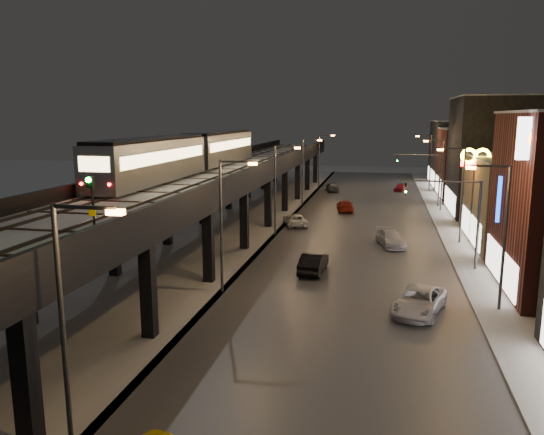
{
  "coord_description": "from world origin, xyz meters",
  "views": [
    {
      "loc": [
        9.72,
        -20.08,
        11.73
      ],
      "look_at": [
        2.43,
        14.61,
        5.0
      ],
      "focal_mm": 35.0,
      "sensor_mm": 36.0,
      "label": 1
    }
  ],
  "objects_px": {
    "car_near_white": "(313,264)",
    "car_onc_white": "(391,239)",
    "subway_train": "(192,152)",
    "car_onc_red": "(401,188)",
    "rail_signal": "(91,195)",
    "car_mid_dark": "(345,206)",
    "car_mid_silver": "(295,220)",
    "car_far_white": "(332,187)",
    "car_onc_dark": "(419,302)",
    "sign_citgo": "(537,163)"
  },
  "relations": [
    {
      "from": "car_mid_silver",
      "to": "sign_citgo",
      "type": "bearing_deg",
      "value": 108.95
    },
    {
      "from": "car_mid_silver",
      "to": "rail_signal",
      "type": "bearing_deg",
      "value": 66.3
    },
    {
      "from": "sign_citgo",
      "to": "car_onc_dark",
      "type": "bearing_deg",
      "value": -164.03
    },
    {
      "from": "car_onc_red",
      "to": "rail_signal",
      "type": "bearing_deg",
      "value": -85.35
    },
    {
      "from": "car_far_white",
      "to": "car_onc_dark",
      "type": "distance_m",
      "value": 53.52
    },
    {
      "from": "car_onc_white",
      "to": "sign_citgo",
      "type": "bearing_deg",
      "value": -78.2
    },
    {
      "from": "car_onc_red",
      "to": "subway_train",
      "type": "bearing_deg",
      "value": -102.18
    },
    {
      "from": "car_far_white",
      "to": "car_onc_dark",
      "type": "relative_size",
      "value": 0.81
    },
    {
      "from": "car_mid_silver",
      "to": "car_mid_dark",
      "type": "height_order",
      "value": "car_mid_dark"
    },
    {
      "from": "car_onc_white",
      "to": "car_onc_dark",
      "type": "bearing_deg",
      "value": -100.47
    },
    {
      "from": "sign_citgo",
      "to": "car_near_white",
      "type": "bearing_deg",
      "value": 158.83
    },
    {
      "from": "car_mid_silver",
      "to": "car_far_white",
      "type": "height_order",
      "value": "car_far_white"
    },
    {
      "from": "subway_train",
      "to": "sign_citgo",
      "type": "distance_m",
      "value": 31.13
    },
    {
      "from": "car_mid_dark",
      "to": "car_far_white",
      "type": "height_order",
      "value": "car_far_white"
    },
    {
      "from": "subway_train",
      "to": "car_onc_dark",
      "type": "relative_size",
      "value": 6.74
    },
    {
      "from": "subway_train",
      "to": "car_onc_white",
      "type": "relative_size",
      "value": 7.47
    },
    {
      "from": "rail_signal",
      "to": "car_mid_dark",
      "type": "relative_size",
      "value": 0.58
    },
    {
      "from": "car_mid_silver",
      "to": "car_mid_dark",
      "type": "relative_size",
      "value": 0.99
    },
    {
      "from": "car_mid_dark",
      "to": "car_onc_white",
      "type": "relative_size",
      "value": 0.98
    },
    {
      "from": "car_onc_white",
      "to": "car_onc_red",
      "type": "xyz_separation_m",
      "value": [
        1.94,
        37.96,
        -0.08
      ]
    },
    {
      "from": "car_near_white",
      "to": "car_mid_silver",
      "type": "relative_size",
      "value": 1.0
    },
    {
      "from": "subway_train",
      "to": "car_onc_white",
      "type": "bearing_deg",
      "value": -0.73
    },
    {
      "from": "subway_train",
      "to": "car_onc_red",
      "type": "bearing_deg",
      "value": 60.78
    },
    {
      "from": "rail_signal",
      "to": "sign_citgo",
      "type": "xyz_separation_m",
      "value": [
        20.6,
        13.69,
        0.51
      ]
    },
    {
      "from": "subway_train",
      "to": "rail_signal",
      "type": "xyz_separation_m",
      "value": [
        6.4,
        -29.17,
        0.19
      ]
    },
    {
      "from": "car_far_white",
      "to": "sign_citgo",
      "type": "xyz_separation_m",
      "value": [
        16.64,
        -50.7,
        8.34
      ]
    },
    {
      "from": "car_far_white",
      "to": "car_onc_dark",
      "type": "xyz_separation_m",
      "value": [
        10.28,
        -52.52,
        0.0
      ]
    },
    {
      "from": "car_onc_dark",
      "to": "sign_citgo",
      "type": "height_order",
      "value": "sign_citgo"
    },
    {
      "from": "car_mid_dark",
      "to": "car_far_white",
      "type": "relative_size",
      "value": 1.1
    },
    {
      "from": "subway_train",
      "to": "car_onc_dark",
      "type": "xyz_separation_m",
      "value": [
        20.64,
        -17.3,
        -7.63
      ]
    },
    {
      "from": "subway_train",
      "to": "car_mid_dark",
      "type": "height_order",
      "value": "subway_train"
    },
    {
      "from": "car_onc_red",
      "to": "car_onc_white",
      "type": "bearing_deg",
      "value": -75.89
    },
    {
      "from": "car_onc_dark",
      "to": "car_onc_red",
      "type": "xyz_separation_m",
      "value": [
        0.45,
        55.01,
        -0.12
      ]
    },
    {
      "from": "car_onc_dark",
      "to": "car_onc_red",
      "type": "height_order",
      "value": "car_onc_dark"
    },
    {
      "from": "car_mid_silver",
      "to": "car_onc_dark",
      "type": "xyz_separation_m",
      "value": [
        11.64,
        -24.4,
        0.09
      ]
    },
    {
      "from": "car_far_white",
      "to": "car_onc_dark",
      "type": "height_order",
      "value": "car_onc_dark"
    },
    {
      "from": "car_near_white",
      "to": "car_onc_white",
      "type": "xyz_separation_m",
      "value": [
        5.86,
        9.92,
        -0.07
      ]
    },
    {
      "from": "car_far_white",
      "to": "sign_citgo",
      "type": "bearing_deg",
      "value": 95.09
    },
    {
      "from": "car_far_white",
      "to": "subway_train",
      "type": "bearing_deg",
      "value": 60.53
    },
    {
      "from": "rail_signal",
      "to": "car_onc_dark",
      "type": "distance_m",
      "value": 20.12
    },
    {
      "from": "car_near_white",
      "to": "sign_citgo",
      "type": "bearing_deg",
      "value": 161.79
    },
    {
      "from": "rail_signal",
      "to": "car_mid_silver",
      "type": "relative_size",
      "value": 0.58
    },
    {
      "from": "subway_train",
      "to": "car_far_white",
      "type": "xyz_separation_m",
      "value": [
        10.36,
        35.22,
        -7.63
      ]
    },
    {
      "from": "rail_signal",
      "to": "sign_citgo",
      "type": "distance_m",
      "value": 24.74
    },
    {
      "from": "subway_train",
      "to": "car_onc_red",
      "type": "height_order",
      "value": "subway_train"
    },
    {
      "from": "car_far_white",
      "to": "car_onc_white",
      "type": "height_order",
      "value": "car_far_white"
    },
    {
      "from": "subway_train",
      "to": "car_far_white",
      "type": "height_order",
      "value": "subway_train"
    },
    {
      "from": "car_onc_dark",
      "to": "car_onc_white",
      "type": "xyz_separation_m",
      "value": [
        -1.49,
        17.05,
        -0.04
      ]
    },
    {
      "from": "car_mid_dark",
      "to": "rail_signal",
      "type": "bearing_deg",
      "value": 71.97
    },
    {
      "from": "rail_signal",
      "to": "car_onc_dark",
      "type": "bearing_deg",
      "value": 39.81
    }
  ]
}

